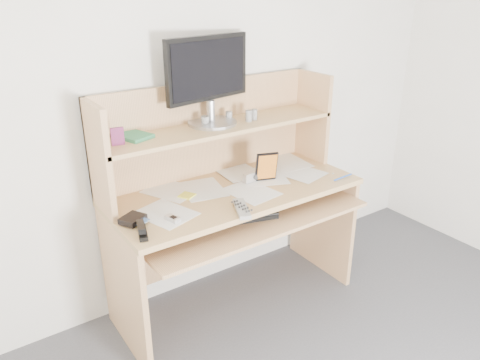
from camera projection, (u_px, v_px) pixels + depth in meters
back_wall at (203, 89)px, 2.63m from camera, size 3.60×0.04×2.50m
desk at (227, 193)px, 2.67m from camera, size 1.40×0.70×1.30m
paper_clutter at (235, 189)px, 2.58m from camera, size 1.32×0.54×0.01m
keyboard at (233, 215)px, 2.48m from camera, size 0.48×0.29×0.03m
tv_remote at (242, 209)px, 2.33m from camera, size 0.13×0.21×0.02m
flip_phone at (173, 218)px, 2.24m from camera, size 0.06×0.09×0.02m
stapler at (142, 229)px, 2.11m from camera, size 0.08×0.15×0.04m
wallet at (133, 219)px, 2.22m from camera, size 0.14×0.13×0.03m
sticky_note_pad at (187, 196)px, 2.50m from camera, size 0.10×0.10×0.01m
digital_camera at (250, 177)px, 2.66m from camera, size 0.09×0.04×0.05m
game_case at (266, 167)px, 2.65m from camera, size 0.12×0.05×0.17m
blue_pen at (343, 177)px, 2.72m from camera, size 0.15×0.02×0.01m
card_box at (117, 136)px, 2.24m from camera, size 0.06×0.03×0.09m
shelf_book at (133, 136)px, 2.36m from camera, size 0.19×0.22×0.02m
chip_stack_a at (229, 116)px, 2.64m from camera, size 0.04×0.04×0.05m
chip_stack_b at (249, 116)px, 2.63m from camera, size 0.05×0.05×0.06m
chip_stack_c at (205, 121)px, 2.54m from camera, size 0.05×0.05×0.06m
chip_stack_d at (254, 114)px, 2.66m from camera, size 0.04×0.04×0.06m
monitor at (209, 78)px, 2.51m from camera, size 0.54×0.27×0.47m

